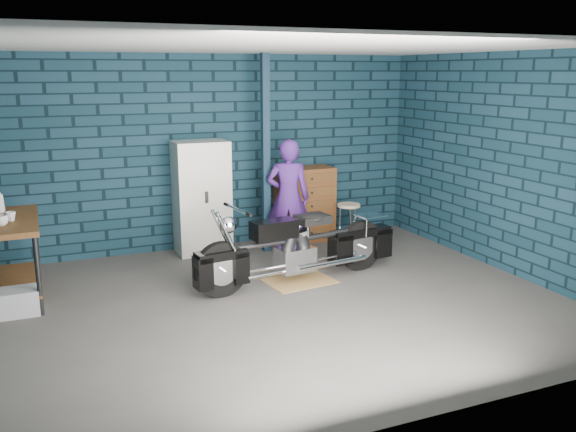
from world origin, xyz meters
The scene contains 13 objects.
ground centered at (0.00, 0.00, 0.00)m, with size 6.00×6.00×0.00m, color #484643.
room_walls centered at (0.00, 0.55, 1.90)m, with size 6.02×5.01×2.71m.
support_post centered at (0.55, 1.95, 1.35)m, with size 0.10×0.10×2.70m, color #112638.
workbench centered at (-2.68, 1.27, 0.46)m, with size 0.60×1.40×0.91m, color brown.
drip_mat centered at (0.45, 0.58, 0.00)m, with size 0.79×0.59×0.01m, color olive.
motorcycle centered at (0.45, 0.58, 0.50)m, with size 2.26×0.61×1.00m, color black, non-canonical shape.
person centered at (0.77, 1.68, 0.79)m, with size 0.58×0.38×1.59m, color #462078.
storage_bin centered at (-2.66, 0.77, 0.14)m, with size 0.43×0.31×0.27m, color #979BA0.
locker centered at (-0.29, 2.23, 0.77)m, with size 0.72×0.52×1.55m, color silver.
tool_chest centered at (1.27, 2.23, 0.55)m, with size 0.82×0.46×1.09m, color brown.
shop_stool centered at (1.76, 1.78, 0.30)m, with size 0.33×0.33×0.60m, color #C0B391, non-canonical shape.
cup_a centered at (-2.73, 0.98, 0.96)m, with size 0.14×0.14×0.11m, color #C0B391.
cup_b centered at (-2.65, 1.16, 0.96)m, with size 0.11×0.11×0.10m, color #C0B391.
Camera 1 is at (-2.36, -5.77, 2.46)m, focal length 38.00 mm.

